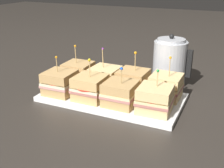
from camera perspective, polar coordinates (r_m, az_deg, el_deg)
name	(u,v)px	position (r m, az deg, el deg)	size (l,w,h in m)	color
ground_plane	(112,99)	(1.08, 0.00, -3.16)	(6.00, 6.00, 0.00)	#2D2823
serving_platter	(112,97)	(1.08, 0.00, -2.73)	(0.53, 0.28, 0.02)	white
sandwich_front_far_left	(60,83)	(1.09, -10.54, 0.26)	(0.12, 0.12, 0.15)	tan
sandwich_front_center_left	(90,88)	(1.03, -4.48, -0.76)	(0.11, 0.12, 0.16)	tan
sandwich_front_center_right	(120,93)	(0.98, 1.71, -1.92)	(0.11, 0.11, 0.14)	tan
sandwich_front_far_right	(155,99)	(0.94, 8.70, -3.11)	(0.12, 0.12, 0.15)	#DBB77A
sandwich_back_far_left	(78,73)	(1.19, -6.84, 2.22)	(0.12, 0.12, 0.16)	tan
sandwich_back_center_left	(105,77)	(1.13, -1.36, 1.35)	(0.12, 0.12, 0.16)	#DBB77A
sandwich_back_center_right	(133,81)	(1.09, 4.26, 0.56)	(0.12, 0.12, 0.16)	tan
sandwich_back_far_right	(166,86)	(1.06, 10.87, -0.50)	(0.11, 0.12, 0.16)	#DBB77A
kettle_steel	(170,62)	(1.22, 11.67, 4.31)	(0.16, 0.14, 0.22)	#B7BABF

